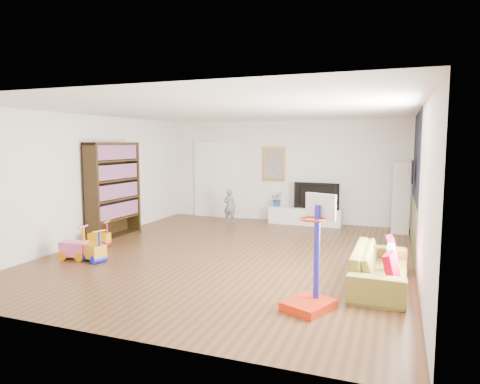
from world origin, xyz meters
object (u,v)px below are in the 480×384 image
(bookshelf, at_px, (113,191))
(sofa, at_px, (380,267))
(media_console, at_px, (305,216))
(basketball_hoop, at_px, (310,253))

(bookshelf, xyz_separation_m, sofa, (5.70, -1.34, -0.78))
(media_console, bearing_deg, basketball_hoop, -76.50)
(bookshelf, distance_m, sofa, 5.91)
(media_console, xyz_separation_m, sofa, (2.02, -4.40, 0.06))
(basketball_hoop, bearing_deg, media_console, 125.19)
(media_console, bearing_deg, sofa, -63.88)
(sofa, bearing_deg, basketball_hoop, 148.17)
(bookshelf, xyz_separation_m, basketball_hoop, (4.89, -2.61, -0.32))
(bookshelf, height_order, sofa, bookshelf)
(media_console, distance_m, bookshelf, 4.86)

